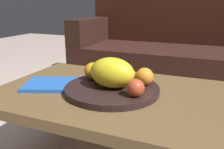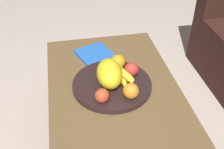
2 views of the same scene
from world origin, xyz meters
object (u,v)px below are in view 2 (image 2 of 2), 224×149
coffee_table (116,100)px  apple_left (132,69)px  apple_front (102,96)px  banana_bunch (122,76)px  orange_front (131,91)px  melon_large_front (110,74)px  orange_left (118,62)px  magazine (97,57)px  fruit_bowl (112,85)px

coffee_table → apple_left: (-0.10, 0.10, 0.10)m
apple_front → banana_bunch: (-0.13, 0.12, -0.01)m
orange_front → melon_large_front: bearing=-146.1°
apple_front → orange_left: bearing=152.7°
coffee_table → melon_large_front: 0.14m
melon_large_front → apple_front: melon_large_front is taller
magazine → fruit_bowl: bearing=-13.9°
melon_large_front → banana_bunch: size_ratio=1.13×
coffee_table → apple_left: bearing=133.8°
coffee_table → apple_left: apple_left is taller
orange_front → banana_bunch: size_ratio=0.45×
melon_large_front → orange_left: (-0.12, 0.07, -0.02)m
orange_front → orange_left: 0.23m
fruit_bowl → orange_front: bearing=28.1°
melon_large_front → apple_front: 0.13m
melon_large_front → apple_front: size_ratio=2.84×
magazine → banana_bunch: bearing=-2.3°
magazine → orange_left: bearing=9.1°
banana_bunch → magazine: size_ratio=0.67×
apple_left → magazine: apple_left is taller
coffee_table → melon_large_front: size_ratio=5.82×
fruit_bowl → melon_large_front: size_ratio=2.08×
fruit_bowl → orange_front: size_ratio=5.24×
fruit_bowl → apple_left: 0.12m
orange_left → apple_front: bearing=-27.3°
melon_large_front → banana_bunch: bearing=102.1°
melon_large_front → banana_bunch: (-0.01, 0.07, -0.03)m
coffee_table → fruit_bowl: size_ratio=2.80×
orange_front → banana_bunch: 0.13m
melon_large_front → apple_left: (-0.05, 0.12, -0.03)m
fruit_bowl → apple_left: (-0.04, 0.11, 0.05)m
orange_front → magazine: (-0.38, -0.10, -0.05)m
fruit_bowl → apple_front: 0.15m
coffee_table → magazine: bearing=-172.8°
orange_front → apple_front: bearing=-89.0°
apple_front → magazine: size_ratio=0.26×
melon_large_front → magazine: bearing=-175.7°
fruit_bowl → orange_left: size_ratio=5.07×
coffee_table → apple_front: apple_front is taller
fruit_bowl → banana_bunch: bearing=99.6°
apple_front → apple_left: 0.24m
apple_front → apple_left: bearing=132.8°
orange_left → magazine: 0.18m
orange_front → apple_front: 0.13m
orange_left → fruit_bowl: bearing=-24.9°
fruit_bowl → apple_front: size_ratio=5.89×
coffee_table → melon_large_front: melon_large_front is taller
banana_bunch → melon_large_front: bearing=-77.9°
fruit_bowl → orange_left: bearing=155.1°
orange_front → magazine: 0.40m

